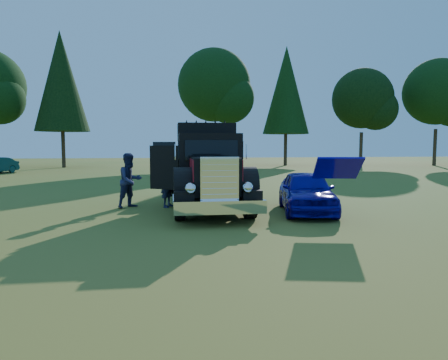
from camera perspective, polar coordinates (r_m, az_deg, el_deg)
ground at (r=11.15m, az=-4.49°, el=-6.46°), size 120.00×120.00×0.00m
treeline at (r=38.62m, az=-10.79°, el=13.21°), size 72.10×24.04×13.84m
diamond_t_truck at (r=13.90m, az=-2.29°, el=1.15°), size 3.26×7.16×3.00m
hotrod_coupe at (r=13.43m, az=11.71°, el=-1.60°), size 2.37×4.38×1.89m
spectator_near at (r=14.38m, az=-8.02°, el=-0.08°), size 0.69×0.82×1.90m
spectator_far at (r=14.50m, az=-13.27°, el=-0.06°), size 1.19×1.17×1.93m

